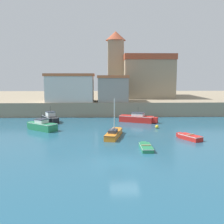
% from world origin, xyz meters
% --- Properties ---
extents(ground_plane, '(200.00, 200.00, 0.00)m').
position_xyz_m(ground_plane, '(0.00, 0.00, 0.00)').
color(ground_plane, '#235670').
extents(quay_seawall, '(120.00, 40.00, 2.61)m').
position_xyz_m(quay_seawall, '(0.00, 44.92, 1.30)').
color(quay_seawall, gray).
rests_on(quay_seawall, ground).
extents(motorboat_red_0, '(6.14, 3.74, 2.47)m').
position_xyz_m(motorboat_red_0, '(3.69, 19.68, 0.62)').
color(motorboat_red_0, red).
rests_on(motorboat_red_0, ground).
extents(dinghy_red_2, '(2.44, 3.36, 0.64)m').
position_xyz_m(dinghy_red_2, '(8.17, 7.69, 0.31)').
color(dinghy_red_2, red).
rests_on(dinghy_red_2, ground).
extents(dinghy_green_3, '(1.14, 3.40, 0.48)m').
position_xyz_m(dinghy_green_3, '(2.46, 3.74, 0.23)').
color(dinghy_green_3, '#237A4C').
rests_on(dinghy_green_3, ground).
extents(motorboat_green_4, '(4.71, 4.03, 2.45)m').
position_xyz_m(motorboat_green_4, '(-10.22, 13.81, 0.61)').
color(motorboat_green_4, '#237A4C').
rests_on(motorboat_green_4, ground).
extents(sailboat_orange_5, '(2.46, 5.83, 4.65)m').
position_xyz_m(sailboat_orange_5, '(-0.55, 9.30, 0.42)').
color(sailboat_orange_5, orange).
rests_on(sailboat_orange_5, ground).
extents(motorboat_black_6, '(3.42, 4.87, 2.59)m').
position_xyz_m(motorboat_black_6, '(-10.33, 20.34, 0.63)').
color(motorboat_black_6, black).
rests_on(motorboat_black_6, ground).
extents(mooring_buoy, '(0.49, 0.49, 0.49)m').
position_xyz_m(mooring_buoy, '(5.76, 14.41, 0.25)').
color(mooring_buoy, yellow).
rests_on(mooring_buoy, ground).
extents(church, '(14.66, 15.66, 14.56)m').
position_xyz_m(church, '(7.23, 39.45, 7.65)').
color(church, gray).
rests_on(church, quay_seawall).
extents(harbor_shed_near_wharf, '(5.80, 6.09, 4.90)m').
position_xyz_m(harbor_shed_near_wharf, '(0.00, 28.12, 5.08)').
color(harbor_shed_near_wharf, gray).
rests_on(harbor_shed_near_wharf, quay_seawall).
extents(harbor_shed_mid_row, '(9.04, 5.68, 5.24)m').
position_xyz_m(harbor_shed_mid_row, '(-8.00, 27.93, 5.25)').
color(harbor_shed_mid_row, silver).
rests_on(harbor_shed_mid_row, quay_seawall).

